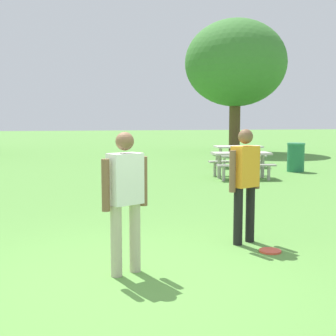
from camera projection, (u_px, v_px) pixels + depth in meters
name	position (u px, v px, depth m)	size (l,w,h in m)	color
ground_plane	(130.00, 281.00, 5.12)	(120.00, 120.00, 0.00)	#568E3D
person_thrower	(245.00, 178.00, 6.56)	(0.55, 0.37, 1.64)	black
person_catcher	(125.00, 193.00, 5.26)	(0.55, 0.37, 1.64)	#B7AD93
frisbee	(270.00, 251.00, 6.22)	(0.30, 0.30, 0.03)	#E04733
picnic_table_near	(241.00, 159.00, 13.76)	(1.82, 1.57, 0.77)	#B2ADA3
picnic_table_far	(238.00, 152.00, 16.90)	(1.81, 1.55, 0.77)	beige
trash_can_beside_table	(296.00, 157.00, 15.40)	(0.59, 0.59, 0.96)	#237047
tree_far_right	(236.00, 64.00, 23.40)	(5.14, 5.14, 6.73)	brown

